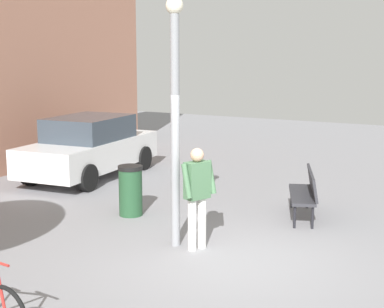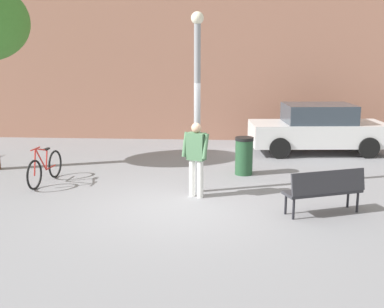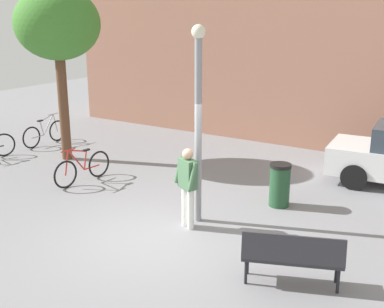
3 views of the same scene
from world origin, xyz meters
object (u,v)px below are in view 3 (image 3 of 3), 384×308
object	(u,v)px
plaza_tree	(57,25)
bicycle_silver	(45,133)
trash_bin	(280,185)
lamppost	(198,113)
park_bench	(292,255)
bicycle_red	(82,168)
person_by_lamppost	(188,183)

from	to	relation	value
plaza_tree	bicycle_silver	distance (m)	4.00
plaza_tree	trash_bin	distance (m)	7.59
lamppost	plaza_tree	world-z (taller)	plaza_tree
trash_bin	lamppost	bearing A→B (deg)	-124.22
bicycle_silver	trash_bin	size ratio (longest dim) A/B	1.83
park_bench	bicycle_red	size ratio (longest dim) A/B	0.92
park_bench	plaza_tree	bearing A→B (deg)	159.08
person_by_lamppost	trash_bin	bearing A→B (deg)	61.32
park_bench	bicycle_silver	bearing A→B (deg)	158.59
park_bench	plaza_tree	size ratio (longest dim) A/B	0.34
plaza_tree	trash_bin	size ratio (longest dim) A/B	4.98
lamppost	bicycle_silver	size ratio (longest dim) A/B	2.22
lamppost	bicycle_silver	bearing A→B (deg)	161.15
person_by_lamppost	park_bench	distance (m)	2.82
plaza_tree	bicycle_red	distance (m)	4.18
park_bench	trash_bin	size ratio (longest dim) A/B	1.68
person_by_lamppost	trash_bin	distance (m)	2.41
plaza_tree	trash_bin	world-z (taller)	plaza_tree
lamppost	bicycle_red	size ratio (longest dim) A/B	2.23
person_by_lamppost	bicycle_silver	xyz separation A→B (m)	(-7.46, 2.95, -0.58)
lamppost	park_bench	bearing A→B (deg)	-28.23
park_bench	bicycle_red	bearing A→B (deg)	163.66
person_by_lamppost	bicycle_silver	distance (m)	8.05
bicycle_silver	plaza_tree	bearing A→B (deg)	-23.59
bicycle_silver	lamppost	bearing A→B (deg)	-18.85
park_bench	trash_bin	world-z (taller)	trash_bin
lamppost	bicycle_silver	xyz separation A→B (m)	(-7.46, 2.55, -1.93)
bicycle_red	trash_bin	xyz separation A→B (m)	(4.89, 1.21, 0.12)
park_bench	bicycle_silver	world-z (taller)	bicycle_silver
bicycle_silver	trash_bin	world-z (taller)	trash_bin
person_by_lamppost	bicycle_red	world-z (taller)	person_by_lamppost
person_by_lamppost	bicycle_red	distance (m)	3.90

